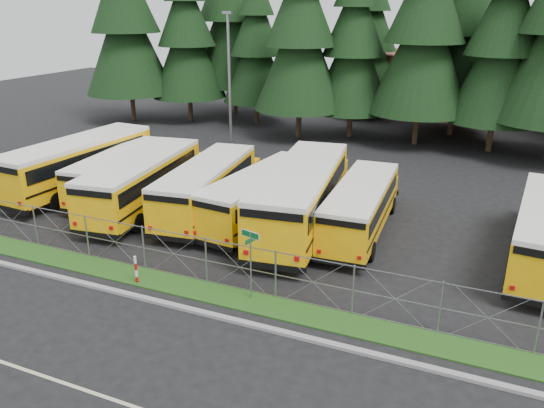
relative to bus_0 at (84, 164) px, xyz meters
The scene contains 26 objects.
ground 15.04m from the bus_0, 24.98° to the right, with size 120.00×120.00×0.00m, color black.
curb 16.58m from the bus_0, 34.78° to the right, with size 50.00×0.25×0.12m, color gray.
grass_verge 15.83m from the bus_0, 30.60° to the right, with size 50.00×1.40×0.06m, color #1B4714.
road_lane_line 19.78m from the bus_0, 46.56° to the right, with size 50.00×0.12×0.01m, color beige.
chainlink_fence 15.42m from the bus_0, 28.36° to the right, with size 44.00×0.10×2.00m, color gray, non-canonical shape.
brick_building 38.98m from the bus_0, 59.85° to the left, with size 22.00×10.00×6.00m, color brown.
bus_0 is the anchor object (origin of this frame).
bus_1 2.76m from the bus_0, ahead, with size 2.33×9.88×2.59m, color #FFA008, non-canonical shape.
bus_2 5.46m from the bus_0, 12.30° to the right, with size 2.64×11.20×2.94m, color #FFA008, non-canonical shape.
bus_3 8.82m from the bus_0, ahead, with size 2.51×10.63×2.79m, color #FFA008, non-canonical shape.
bus_4 12.01m from the bus_0, ahead, with size 2.41×10.22×2.68m, color #FFA008, non-canonical shape.
bus_5 14.15m from the bus_0, ahead, with size 2.93×12.41×3.25m, color #FFA008, non-canonical shape.
bus_6 17.01m from the bus_0, ahead, with size 2.34×9.92×2.60m, color #FFA008, non-canonical shape.
street_sign 16.64m from the bus_0, 27.71° to the right, with size 0.82×0.54×2.81m.
striped_bollard 13.11m from the bus_0, 40.30° to the right, with size 0.11×0.11×1.20m, color #B20C0C.
light_standard 12.63m from the bus_0, 70.12° to the left, with size 0.70×0.35×10.14m.
conifer_0 22.02m from the bus_0, 119.06° to the left, with size 8.17×8.17×18.08m, color black, non-canonical shape.
conifer_1 21.93m from the bus_0, 103.91° to the left, with size 6.98×6.98×15.43m, color black, non-canonical shape.
conifer_2 22.59m from the bus_0, 86.45° to the left, with size 6.22×6.22×13.76m, color black, non-canonical shape.
conifer_3 20.32m from the bus_0, 68.21° to the left, with size 7.44×7.44×16.46m, color black, non-canonical shape.
conifer_4 23.34m from the bus_0, 60.78° to the left, with size 6.68×6.68×14.77m, color black, non-canonical shape.
conifer_5 26.44m from the bus_0, 49.43° to the left, with size 7.87×7.87×17.40m, color black, non-canonical shape.
conifer_6 30.07m from the bus_0, 41.07° to the left, with size 7.14×7.14×15.79m, color black, non-canonical shape.
conifer_10 26.72m from the bus_0, 95.83° to the left, with size 9.09×9.09×20.10m, color black, non-canonical shape.
conifer_11 30.89m from the bus_0, 70.11° to the left, with size 6.44×6.44×14.24m, color black, non-canonical shape.
conifer_12 31.39m from the bus_0, 51.75° to the left, with size 8.28×8.28×18.32m, color black, non-canonical shape.
Camera 1 is at (8.86, -17.39, 10.53)m, focal length 35.00 mm.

